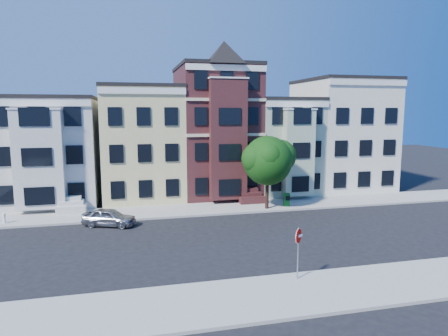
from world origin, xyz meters
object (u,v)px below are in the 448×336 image
object	(u,v)px
street_tree	(267,164)
newspaper_box	(287,200)
parked_car	(109,217)
fire_hydrant	(4,219)
stop_sign	(298,250)

from	to	relation	value
street_tree	newspaper_box	xyz separation A→B (m)	(1.89, 0.42, -3.12)
parked_car	fire_hydrant	xyz separation A→B (m)	(-7.23, 1.94, -0.19)
street_tree	fire_hydrant	distance (m)	19.86
stop_sign	street_tree	bearing A→B (deg)	53.20
newspaper_box	fire_hydrant	size ratio (longest dim) A/B	1.83
newspaper_box	fire_hydrant	bearing A→B (deg)	-167.54
street_tree	parked_car	size ratio (longest dim) A/B	1.97
street_tree	newspaper_box	world-z (taller)	street_tree
newspaper_box	stop_sign	xyz separation A→B (m)	(-5.18, -13.87, 0.86)
parked_car	stop_sign	bearing A→B (deg)	-120.38
newspaper_box	stop_sign	distance (m)	14.83
parked_car	newspaper_box	size ratio (longest dim) A/B	3.44
newspaper_box	parked_car	bearing A→B (deg)	-159.56
fire_hydrant	stop_sign	distance (m)	21.30
parked_car	fire_hydrant	world-z (taller)	parked_car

